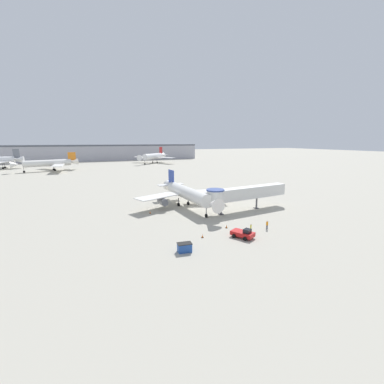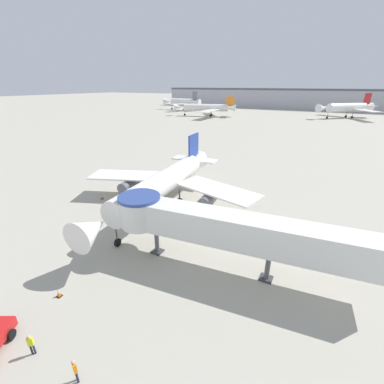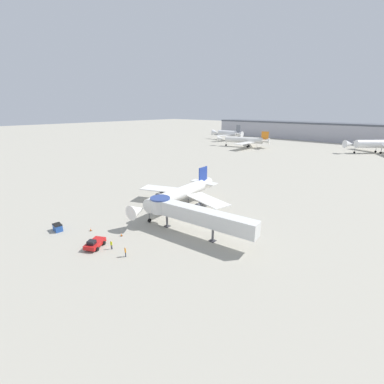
{
  "view_description": "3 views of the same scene",
  "coord_description": "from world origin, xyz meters",
  "px_view_note": "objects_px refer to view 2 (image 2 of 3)",
  "views": [
    {
      "loc": [
        -24.96,
        -58.3,
        16.86
      ],
      "look_at": [
        -3.18,
        -6.32,
        5.48
      ],
      "focal_mm": 24.0,
      "sensor_mm": 36.0,
      "label": 1
    },
    {
      "loc": [
        16.88,
        -25.79,
        16.01
      ],
      "look_at": [
        2.53,
        1.25,
        3.1
      ],
      "focal_mm": 24.0,
      "sensor_mm": 36.0,
      "label": 2
    },
    {
      "loc": [
        39.2,
        -41.32,
        23.44
      ],
      "look_at": [
        2.6,
        0.8,
        5.2
      ],
      "focal_mm": 24.0,
      "sensor_mm": 36.0,
      "label": 3
    }
  ],
  "objects_px": {
    "main_airplane": "(164,183)",
    "ground_crew_marshaller": "(31,343)",
    "traffic_cone_port_wing": "(102,197)",
    "background_jet_red_tail": "(348,107)",
    "background_jet_gray_tail": "(183,102)",
    "ground_crew_wing_walker": "(75,370)",
    "jet_bridge": "(218,227)",
    "traffic_cone_near_nose": "(59,293)",
    "background_jet_orange_tail": "(207,108)"
  },
  "relations": [
    {
      "from": "main_airplane",
      "to": "ground_crew_marshaller",
      "type": "bearing_deg",
      "value": -82.86
    },
    {
      "from": "traffic_cone_port_wing",
      "to": "background_jet_red_tail",
      "type": "height_order",
      "value": "background_jet_red_tail"
    },
    {
      "from": "ground_crew_marshaller",
      "to": "background_jet_red_tail",
      "type": "distance_m",
      "value": 152.33
    },
    {
      "from": "ground_crew_marshaller",
      "to": "background_jet_gray_tail",
      "type": "relative_size",
      "value": 0.06
    },
    {
      "from": "main_airplane",
      "to": "ground_crew_wing_walker",
      "type": "height_order",
      "value": "main_airplane"
    },
    {
      "from": "traffic_cone_port_wing",
      "to": "ground_crew_wing_walker",
      "type": "relative_size",
      "value": 0.39
    },
    {
      "from": "jet_bridge",
      "to": "ground_crew_wing_walker",
      "type": "relative_size",
      "value": 13.2
    },
    {
      "from": "ground_crew_marshaller",
      "to": "traffic_cone_port_wing",
      "type": "bearing_deg",
      "value": -97.58
    },
    {
      "from": "main_airplane",
      "to": "ground_crew_wing_walker",
      "type": "bearing_deg",
      "value": -73.34
    },
    {
      "from": "jet_bridge",
      "to": "main_airplane",
      "type": "bearing_deg",
      "value": 136.97
    },
    {
      "from": "traffic_cone_near_nose",
      "to": "background_jet_orange_tail",
      "type": "xyz_separation_m",
      "value": [
        -42.81,
        121.18,
        4.12
      ]
    },
    {
      "from": "jet_bridge",
      "to": "traffic_cone_port_wing",
      "type": "xyz_separation_m",
      "value": [
        -21.28,
        6.29,
        -4.05
      ]
    },
    {
      "from": "traffic_cone_near_nose",
      "to": "ground_crew_marshaller",
      "type": "distance_m",
      "value": 4.92
    },
    {
      "from": "ground_crew_marshaller",
      "to": "ground_crew_wing_walker",
      "type": "xyz_separation_m",
      "value": [
        3.86,
        0.19,
        0.06
      ]
    },
    {
      "from": "ground_crew_wing_walker",
      "to": "traffic_cone_port_wing",
      "type": "bearing_deg",
      "value": 157.32
    },
    {
      "from": "traffic_cone_port_wing",
      "to": "background_jet_red_tail",
      "type": "xyz_separation_m",
      "value": [
        34.33,
        131.27,
        4.82
      ]
    },
    {
      "from": "main_airplane",
      "to": "background_jet_orange_tail",
      "type": "height_order",
      "value": "background_jet_orange_tail"
    },
    {
      "from": "jet_bridge",
      "to": "background_jet_red_tail",
      "type": "xyz_separation_m",
      "value": [
        13.04,
        137.55,
        0.77
      ]
    },
    {
      "from": "main_airplane",
      "to": "background_jet_orange_tail",
      "type": "relative_size",
      "value": 0.79
    },
    {
      "from": "background_jet_gray_tail",
      "to": "ground_crew_wing_walker",
      "type": "bearing_deg",
      "value": 29.16
    },
    {
      "from": "traffic_cone_near_nose",
      "to": "main_airplane",
      "type": "bearing_deg",
      "value": 94.64
    },
    {
      "from": "jet_bridge",
      "to": "traffic_cone_near_nose",
      "type": "xyz_separation_m",
      "value": [
        -9.89,
        -9.46,
        -4.05
      ]
    },
    {
      "from": "ground_crew_marshaller",
      "to": "main_airplane",
      "type": "bearing_deg",
      "value": -122.3
    },
    {
      "from": "ground_crew_marshaller",
      "to": "traffic_cone_near_nose",
      "type": "bearing_deg",
      "value": -97.37
    },
    {
      "from": "ground_crew_marshaller",
      "to": "background_jet_orange_tail",
      "type": "bearing_deg",
      "value": -113.47
    },
    {
      "from": "traffic_cone_near_nose",
      "to": "background_jet_orange_tail",
      "type": "distance_m",
      "value": 128.59
    },
    {
      "from": "traffic_cone_near_nose",
      "to": "ground_crew_wing_walker",
      "type": "bearing_deg",
      "value": -29.12
    },
    {
      "from": "main_airplane",
      "to": "background_jet_gray_tail",
      "type": "xyz_separation_m",
      "value": [
        -70.13,
        127.79,
        1.49
      ]
    },
    {
      "from": "jet_bridge",
      "to": "traffic_cone_port_wing",
      "type": "distance_m",
      "value": 22.56
    },
    {
      "from": "traffic_cone_near_nose",
      "to": "ground_crew_wing_walker",
      "type": "xyz_separation_m",
      "value": [
        6.74,
        -3.75,
        0.68
      ]
    },
    {
      "from": "jet_bridge",
      "to": "ground_crew_marshaller",
      "type": "xyz_separation_m",
      "value": [
        -7.01,
        -13.4,
        -3.43
      ]
    },
    {
      "from": "traffic_cone_port_wing",
      "to": "ground_crew_wing_walker",
      "type": "bearing_deg",
      "value": -47.08
    },
    {
      "from": "traffic_cone_port_wing",
      "to": "ground_crew_marshaller",
      "type": "distance_m",
      "value": 24.32
    },
    {
      "from": "main_airplane",
      "to": "traffic_cone_near_nose",
      "type": "distance_m",
      "value": 18.21
    },
    {
      "from": "traffic_cone_port_wing",
      "to": "traffic_cone_near_nose",
      "type": "height_order",
      "value": "same"
    },
    {
      "from": "jet_bridge",
      "to": "ground_crew_marshaller",
      "type": "height_order",
      "value": "jet_bridge"
    },
    {
      "from": "main_airplane",
      "to": "background_jet_red_tail",
      "type": "distance_m",
      "value": 131.45
    },
    {
      "from": "jet_bridge",
      "to": "background_jet_gray_tail",
      "type": "bearing_deg",
      "value": 114.36
    },
    {
      "from": "background_jet_red_tail",
      "to": "background_jet_orange_tail",
      "type": "bearing_deg",
      "value": -112.1
    },
    {
      "from": "traffic_cone_port_wing",
      "to": "background_jet_red_tail",
      "type": "relative_size",
      "value": 0.02
    },
    {
      "from": "main_airplane",
      "to": "background_jet_gray_tail",
      "type": "bearing_deg",
      "value": 114.66
    },
    {
      "from": "traffic_cone_near_nose",
      "to": "background_jet_orange_tail",
      "type": "height_order",
      "value": "background_jet_orange_tail"
    },
    {
      "from": "main_airplane",
      "to": "jet_bridge",
      "type": "relative_size",
      "value": 1.21
    },
    {
      "from": "jet_bridge",
      "to": "ground_crew_wing_walker",
      "type": "height_order",
      "value": "jet_bridge"
    },
    {
      "from": "traffic_cone_port_wing",
      "to": "background_jet_gray_tail",
      "type": "bearing_deg",
      "value": 114.86
    },
    {
      "from": "ground_crew_wing_walker",
      "to": "background_jet_orange_tail",
      "type": "xyz_separation_m",
      "value": [
        -49.55,
        124.94,
        3.43
      ]
    },
    {
      "from": "background_jet_gray_tail",
      "to": "traffic_cone_port_wing",
      "type": "bearing_deg",
      "value": 26.35
    },
    {
      "from": "main_airplane",
      "to": "jet_bridge",
      "type": "bearing_deg",
      "value": -40.6
    },
    {
      "from": "ground_crew_wing_walker",
      "to": "main_airplane",
      "type": "bearing_deg",
      "value": 135.15
    },
    {
      "from": "traffic_cone_near_nose",
      "to": "background_jet_red_tail",
      "type": "bearing_deg",
      "value": 81.13
    }
  ]
}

